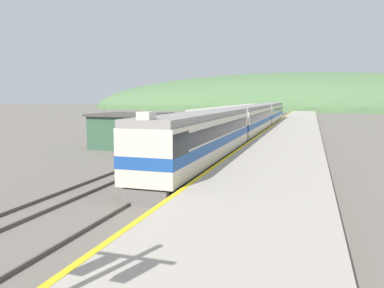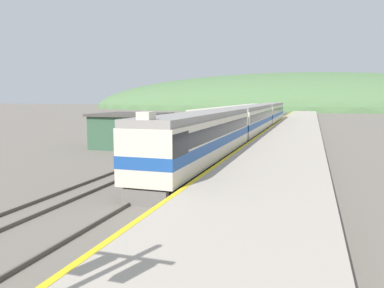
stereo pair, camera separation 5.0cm
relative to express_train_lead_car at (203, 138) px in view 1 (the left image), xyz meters
The scene contains 9 objects.
track_main 45.79m from the express_train_lead_car, 90.00° to the left, with size 1.52×180.00×0.16m.
track_siding 46.01m from the express_train_lead_car, 95.52° to the left, with size 1.52×180.00×0.16m.
platform 26.28m from the express_train_lead_car, 79.10° to the left, with size 6.65×140.00×0.90m.
distant_hills 144.43m from the express_train_lead_car, 90.00° to the left, with size 190.23×85.60×31.22m.
station_shed 13.48m from the express_train_lead_car, 138.39° to the left, with size 6.80×6.72×3.44m.
express_train_lead_car is the anchor object (origin of this frame).
carriage_second 21.91m from the express_train_lead_car, 90.00° to the left, with size 2.93×21.51×4.00m.
carriage_third 44.30m from the express_train_lead_car, 90.00° to the left, with size 2.93×21.51×4.00m.
siding_train 37.10m from the express_train_lead_car, 96.85° to the left, with size 2.90×46.54×3.66m.
Camera 1 is at (7.20, -0.75, 5.00)m, focal length 35.00 mm.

